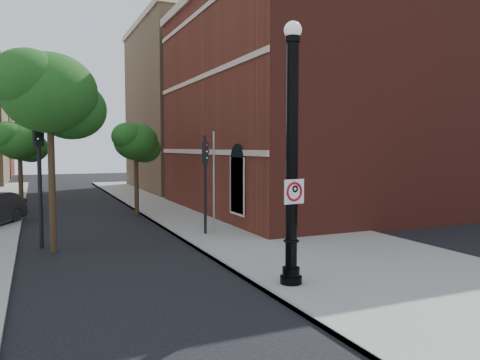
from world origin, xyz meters
name	(u,v)px	position (x,y,z in m)	size (l,w,h in m)	color
ground	(196,309)	(0.00, 0.00, 0.00)	(120.00, 120.00, 0.00)	black
sidewalk_right	(249,224)	(6.00, 10.00, 0.06)	(8.00, 60.00, 0.12)	gray
curb_edge	(169,230)	(2.05, 10.00, 0.07)	(0.10, 60.00, 0.14)	gray
brick_wall_building	(366,108)	(16.00, 14.00, 6.26)	(22.30, 16.30, 12.50)	maroon
bg_building_tan_b	(256,113)	(16.00, 30.00, 7.00)	(22.00, 14.00, 14.00)	#9B7D54
lamppost	(292,167)	(2.85, 0.53, 3.22)	(0.59, 0.59, 6.97)	black
no_parking_sign	(294,191)	(2.82, 0.36, 2.60)	(0.64, 0.14, 0.64)	white
traffic_signal_left	(39,154)	(-3.18, 8.56, 3.49)	(0.39, 0.45, 5.17)	black
traffic_signal_right	(205,169)	(3.17, 8.26, 2.85)	(0.32, 0.37, 4.23)	black
utility_pole	(214,184)	(3.51, 8.16, 2.21)	(0.09, 0.09, 4.41)	#999999
street_tree_a	(51,95)	(-2.74, 7.70, 5.56)	(3.91, 3.53, 7.04)	#352415
street_tree_b	(20,142)	(-4.01, 17.64, 4.03)	(2.83, 2.56, 5.10)	#352415
street_tree_c	(136,143)	(1.75, 15.39, 3.99)	(2.81, 2.54, 5.06)	#352415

